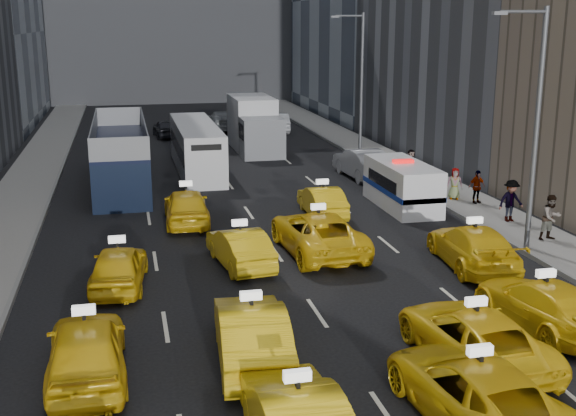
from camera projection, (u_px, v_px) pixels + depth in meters
The scene contains 31 objects.
sidewalk_west at pixel (21, 198), 35.39m from camera, with size 3.00×90.00×0.15m, color gray.
sidewalk_east at pixel (420, 178), 39.91m from camera, with size 3.00×90.00×0.15m, color gray.
curb_west at pixel (51, 196), 35.70m from camera, with size 0.15×90.00×0.18m, color slate.
curb_east at pixel (396, 179), 39.60m from camera, with size 0.15×90.00×0.18m, color slate.
streetlight_near at pixel (534, 122), 26.14m from camera, with size 2.15×0.22×9.00m.
streetlight_far at pixel (360, 80), 45.02m from camera, with size 2.15×0.22×9.00m.
taxi_6 at pixel (477, 391), 15.58m from camera, with size 2.44×5.30×1.47m, color yellow.
taxi_8 at pixel (87, 349), 17.44m from camera, with size 1.88×4.66×1.59m, color yellow.
taxi_9 at pixel (251, 333), 18.31m from camera, with size 1.70×4.86×1.60m, color yellow.
taxi_10 at pixel (474, 336), 18.34m from camera, with size 2.39×5.18×1.44m, color yellow.
taxi_11 at pixel (543, 304), 20.44m from camera, with size 1.98×4.86×1.41m, color yellow.
taxi_12 at pixel (119, 267), 23.55m from camera, with size 1.68×4.17×1.42m, color yellow.
taxi_13 at pixel (240, 247), 25.63m from camera, with size 1.46×4.19×1.38m, color yellow.
taxi_14 at pixel (318, 232), 27.10m from camera, with size 2.60×5.64×1.57m, color yellow.
taxi_15 at pixel (473, 246), 25.53m from camera, with size 2.10×5.16×1.50m, color yellow.
taxi_16 at pixel (187, 206), 30.96m from camera, with size 1.84×4.57×1.56m, color yellow.
taxi_17 at pixel (322, 201), 32.28m from camera, with size 1.42×4.09×1.35m, color yellow.
nypd_van at pixel (402, 186), 33.67m from camera, with size 2.60×5.49×2.27m.
double_decker at pixel (121, 154), 37.96m from camera, with size 2.96×11.88×3.44m.
city_bus at pixel (196, 148), 41.85m from camera, with size 3.09×10.83×2.76m.
box_truck at pixel (254, 125), 48.41m from camera, with size 3.00×7.84×3.53m.
misc_car_0 at pixel (362, 163), 40.11m from camera, with size 1.76×5.04×1.66m, color #9B9DA2.
misc_car_1 at pixel (112, 133), 51.33m from camera, with size 2.48×5.37×1.49m, color black.
misc_car_2 at pixel (222, 121), 57.60m from camera, with size 2.19×5.39×1.56m, color gray.
misc_car_3 at pixel (165, 128), 54.23m from camera, with size 1.60×3.98×1.36m, color black.
misc_car_4 at pixel (277, 122), 56.86m from camera, with size 1.59×4.55×1.50m, color #9FA1A6.
pedestrian_1 at pixel (551, 217), 28.14m from camera, with size 0.88×0.48×1.81m, color gray.
pedestrian_2 at pixel (511, 201), 30.76m from camera, with size 1.17×0.48×1.81m, color gray.
pedestrian_3 at pixel (477, 187), 33.90m from camera, with size 0.92×0.42×1.57m, color gray.
pedestrian_4 at pixel (455, 183), 34.69m from camera, with size 0.74×0.41×1.52m, color gray.
pedestrian_5 at pixel (411, 164), 39.22m from camera, with size 1.49×0.43×1.60m, color gray.
Camera 1 is at (-5.33, -11.45, 8.48)m, focal length 45.00 mm.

